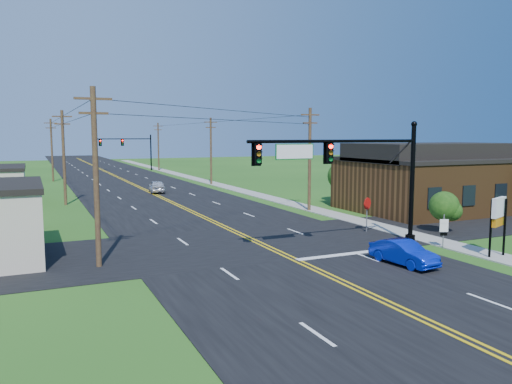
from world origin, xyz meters
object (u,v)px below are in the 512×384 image
signal_mast_main (352,168)px  stop_sign (367,207)px  signal_mast_far (128,147)px  blue_car (404,253)px  route_sign (444,229)px

signal_mast_main → stop_sign: size_ratio=4.70×
signal_mast_far → blue_car: signal_mast_far is taller
signal_mast_main → blue_car: bearing=-84.3°
signal_mast_main → stop_sign: (4.16, 3.98, -3.02)m
signal_mast_far → stop_sign: (4.06, -68.02, -2.81)m
signal_mast_far → blue_car: 76.18m
signal_mast_far → route_sign: size_ratio=5.43×
stop_sign → route_sign: bearing=-101.4°
signal_mast_main → route_sign: 6.60m
blue_car → stop_sign: stop_sign is taller
blue_car → stop_sign: size_ratio=1.58×
route_sign → stop_sign: bearing=124.0°
signal_mast_far → route_sign: 74.27m
blue_car → signal_mast_main: bearing=90.0°
signal_mast_far → stop_sign: size_ratio=4.57×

